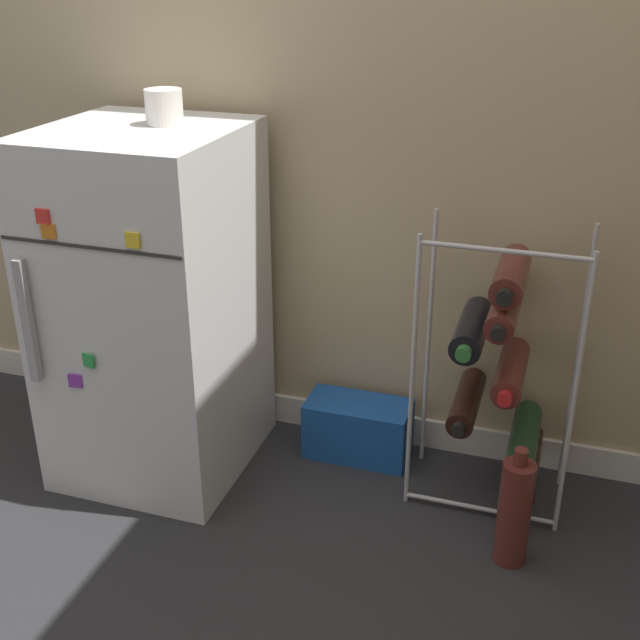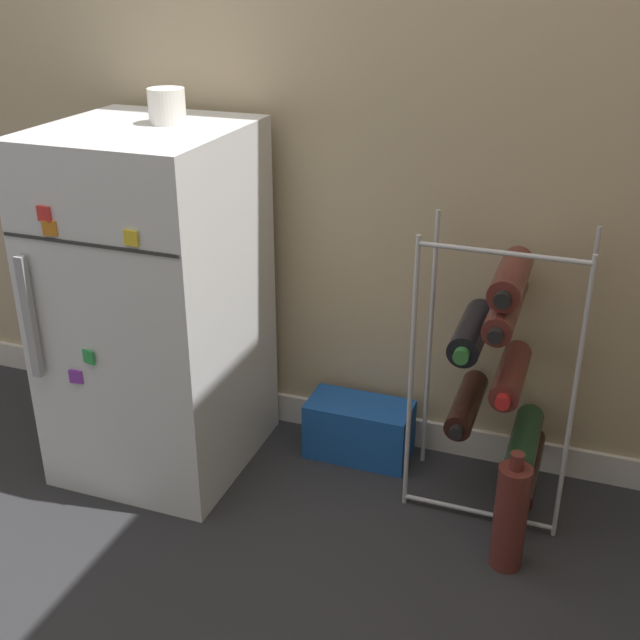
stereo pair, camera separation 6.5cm
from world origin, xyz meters
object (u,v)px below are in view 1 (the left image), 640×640
object	(u,v)px
mini_fridge	(153,307)
fridge_top_cup	(164,107)
loose_bottle_floor	(514,512)
soda_box	(358,429)
wine_rack	(503,372)

from	to	relation	value
mini_fridge	fridge_top_cup	distance (m)	0.53
mini_fridge	loose_bottle_floor	xyz separation A→B (m)	(1.00, -0.14, -0.34)
soda_box	mini_fridge	bearing A→B (deg)	-160.88
soda_box	fridge_top_cup	bearing A→B (deg)	-165.47
fridge_top_cup	mini_fridge	bearing A→B (deg)	-129.13
mini_fridge	fridge_top_cup	xyz separation A→B (m)	(0.05, 0.06, 0.52)
mini_fridge	fridge_top_cup	size ratio (longest dim) A/B	10.30
wine_rack	loose_bottle_floor	world-z (taller)	wine_rack
loose_bottle_floor	mini_fridge	bearing A→B (deg)	172.03
wine_rack	fridge_top_cup	size ratio (longest dim) A/B	8.13
soda_box	fridge_top_cup	distance (m)	1.04
wine_rack	loose_bottle_floor	xyz separation A→B (m)	(0.08, -0.25, -0.23)
mini_fridge	wine_rack	xyz separation A→B (m)	(0.92, 0.11, -0.10)
soda_box	wine_rack	bearing A→B (deg)	-10.64
soda_box	fridge_top_cup	size ratio (longest dim) A/B	3.23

